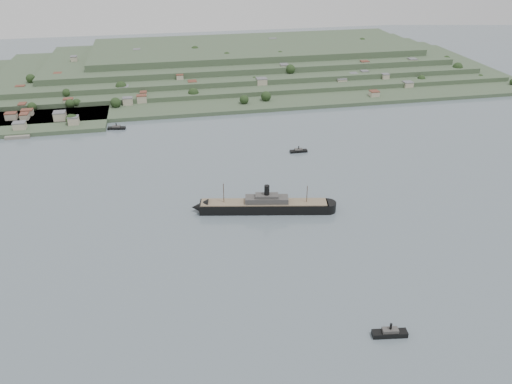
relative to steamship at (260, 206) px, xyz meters
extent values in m
plane|color=slate|center=(8.86, -27.00, -4.47)|extent=(1400.00, 1400.00, 0.00)
cube|color=#364931|center=(8.86, 333.00, -2.47)|extent=(760.00, 260.00, 4.00)
cube|color=#364931|center=(28.86, 358.00, 2.03)|extent=(680.00, 220.00, 5.00)
cube|color=#364931|center=(43.86, 373.00, 7.53)|extent=(600.00, 200.00, 6.00)
cube|color=#364931|center=(58.86, 388.00, 14.03)|extent=(520.00, 180.00, 7.00)
cube|color=#364931|center=(73.86, 403.00, 21.53)|extent=(440.00, 160.00, 8.00)
cube|color=#364931|center=(-191.14, 223.00, -2.47)|extent=(150.00, 90.00, 4.00)
cube|color=slate|center=(-196.14, 181.00, -3.07)|extent=(22.00, 14.00, 2.80)
cube|color=black|center=(2.31, -0.43, -1.01)|extent=(89.59, 28.06, 6.92)
cone|color=black|center=(-41.39, 7.77, -1.01)|extent=(13.84, 13.84, 11.86)
cylinder|color=black|center=(46.02, -8.64, -1.01)|extent=(11.86, 11.86, 6.92)
cube|color=#75654E|center=(2.31, -0.43, 2.74)|extent=(87.47, 26.73, 0.59)
cube|color=#403E3C|center=(4.26, -0.80, 4.92)|extent=(30.78, 14.21, 3.95)
cube|color=#403E3C|center=(4.26, -0.80, 7.59)|extent=(16.81, 9.72, 2.47)
cylinder|color=black|center=(4.26, -0.80, 11.34)|extent=(3.56, 3.56, 8.89)
cylinder|color=#412E1E|center=(-24.88, 4.67, 9.36)|extent=(0.49, 0.49, 15.81)
cylinder|color=#412E1E|center=(31.45, -5.90, 8.38)|extent=(0.49, 0.49, 13.83)
cube|color=black|center=(37.39, -129.73, -3.10)|extent=(17.56, 6.76, 2.74)
cube|color=#403E3C|center=(37.39, -129.73, -1.05)|extent=(8.11, 4.62, 2.05)
cylinder|color=black|center=(37.39, -129.73, 1.23)|extent=(1.14, 1.14, 3.99)
cube|color=black|center=(-106.09, 183.22, -3.34)|extent=(17.51, 7.31, 2.26)
cube|color=#403E3C|center=(-106.09, 183.22, -1.64)|extent=(8.14, 4.92, 1.70)
cylinder|color=black|center=(-106.09, 183.22, 0.25)|extent=(0.94, 0.94, 3.30)
cube|color=black|center=(53.82, 94.19, -3.45)|extent=(15.36, 4.29, 2.05)
cube|color=#403E3C|center=(53.82, 94.19, -1.91)|extent=(6.91, 3.42, 1.54)
cylinder|color=black|center=(53.82, 94.19, -0.21)|extent=(0.85, 0.85, 2.98)
camera|label=1|loc=(-61.68, -294.58, 172.15)|focal=35.00mm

